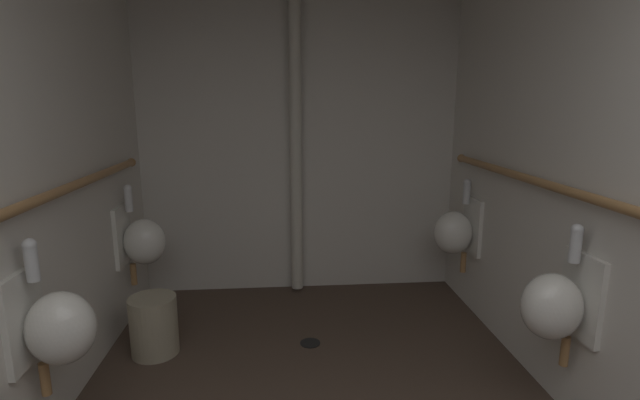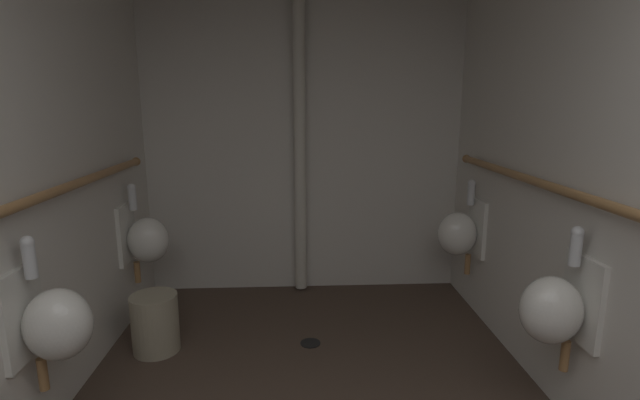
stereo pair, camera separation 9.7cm
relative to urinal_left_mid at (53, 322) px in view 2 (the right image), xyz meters
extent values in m
cube|color=silver|center=(2.56, 0.02, 0.67)|extent=(0.06, 3.95, 2.63)
cube|color=silver|center=(1.19, 1.96, 0.67)|extent=(2.80, 0.06, 2.63)
ellipsoid|color=silver|center=(0.02, 0.00, -0.01)|extent=(0.30, 0.26, 0.34)
cube|color=silver|center=(-0.13, 0.00, 0.04)|extent=(0.03, 0.30, 0.44)
cylinder|color=silver|center=(-0.07, 0.00, 0.30)|extent=(0.06, 0.06, 0.16)
sphere|color=silver|center=(-0.07, 0.00, 0.38)|extent=(0.06, 0.06, 0.06)
cylinder|color=#9E7042|center=(-0.08, 0.00, -0.26)|extent=(0.04, 0.04, 0.16)
ellipsoid|color=silver|center=(0.02, 1.33, -0.01)|extent=(0.30, 0.26, 0.34)
cube|color=silver|center=(-0.13, 1.33, 0.04)|extent=(0.03, 0.30, 0.44)
cylinder|color=silver|center=(-0.07, 1.33, 0.30)|extent=(0.06, 0.06, 0.16)
sphere|color=silver|center=(-0.07, 1.33, 0.38)|extent=(0.06, 0.06, 0.06)
cylinder|color=#9E7042|center=(-0.08, 1.33, -0.26)|extent=(0.04, 0.04, 0.16)
ellipsoid|color=silver|center=(2.36, 0.03, -0.01)|extent=(0.30, 0.26, 0.34)
cube|color=silver|center=(2.52, 0.03, 0.04)|extent=(0.03, 0.30, 0.44)
cylinder|color=silver|center=(2.45, 0.03, 0.30)|extent=(0.06, 0.06, 0.16)
sphere|color=silver|center=(2.45, 0.03, 0.38)|extent=(0.06, 0.06, 0.06)
cylinder|color=#9E7042|center=(2.46, 0.03, -0.26)|extent=(0.04, 0.04, 0.16)
ellipsoid|color=silver|center=(2.36, 1.37, -0.01)|extent=(0.30, 0.26, 0.34)
cube|color=silver|center=(2.52, 1.37, 0.04)|extent=(0.03, 0.30, 0.44)
cylinder|color=silver|center=(2.45, 1.37, 0.30)|extent=(0.06, 0.06, 0.16)
sphere|color=silver|center=(2.45, 1.37, 0.38)|extent=(0.06, 0.06, 0.06)
cylinder|color=#9E7042|center=(2.46, 1.37, -0.26)|extent=(0.04, 0.04, 0.16)
cylinder|color=#9E7042|center=(-0.09, -0.03, 0.55)|extent=(0.05, 3.12, 0.05)
sphere|color=#9E7042|center=(-0.09, 1.53, 0.55)|extent=(0.06, 0.06, 0.06)
cylinder|color=#9E7042|center=(2.47, 0.03, 0.55)|extent=(0.05, 3.08, 0.05)
sphere|color=#9E7042|center=(2.47, 1.57, 0.55)|extent=(0.06, 0.06, 0.06)
cylinder|color=beige|center=(1.16, 1.85, 0.67)|extent=(0.10, 0.10, 2.58)
cylinder|color=black|center=(1.21, 0.91, -0.64)|extent=(0.14, 0.14, 0.01)
cylinder|color=#9E937A|center=(0.17, 0.88, -0.45)|extent=(0.31, 0.31, 0.39)
camera|label=1|loc=(1.02, -2.02, 0.99)|focal=26.03mm
camera|label=2|loc=(1.12, -2.02, 0.99)|focal=26.03mm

